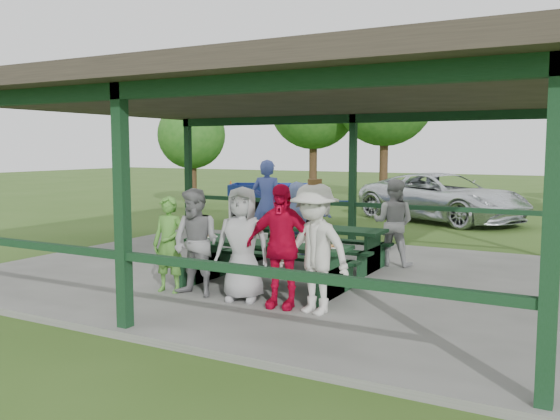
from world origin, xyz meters
The scene contains 19 objects.
ground centered at (0.00, 0.00, 0.00)m, with size 90.00×90.00×0.00m, color #32531A.
concrete_slab centered at (0.00, 0.00, 0.05)m, with size 10.00×8.00×0.10m, color #60605B.
pavilion_structure centered at (0.00, 0.00, 3.17)m, with size 10.60×8.60×3.24m.
picnic_table_near centered at (0.54, -1.20, 0.58)m, with size 2.69×1.39×0.75m.
picnic_table_far centered at (0.40, 0.80, 0.58)m, with size 2.72×1.39×0.75m.
table_setting centered at (0.64, -1.16, 0.89)m, with size 2.44×0.45×0.10m.
contestant_green centered at (-0.68, -2.10, 0.84)m, with size 0.54×0.36×1.49m, color #4D8D31.
contestant_grey_left centered at (-0.14, -2.13, 0.91)m, with size 0.79×0.62×1.62m, color gray.
contestant_grey_mid centered at (0.59, -2.00, 0.93)m, with size 0.82×0.53×1.67m, color #9C9C9E.
contestant_red centered at (1.26, -2.06, 0.97)m, with size 1.02×0.42×1.73m, color red.
contestant_white_fedora centered at (1.81, -2.11, 0.98)m, with size 1.25×0.88×1.81m.
spectator_lblue centered at (-0.40, 1.75, 0.87)m, with size 1.43×0.45×1.54m, color #93AAE4.
spectator_blue centered at (-1.40, 2.21, 1.08)m, with size 0.72×0.47×1.97m, color #3B4B9B.
spectator_grey centered at (1.71, 1.57, 0.92)m, with size 0.80×0.62×1.64m, color #9B9B9D.
pickup_truck centered at (0.73, 9.65, 0.77)m, with size 2.54×5.52×1.53m, color silver.
farm_trailer centered at (-3.76, 6.83, 0.65)m, with size 3.69×2.44×1.30m.
tree_far_left centered at (-6.55, 15.40, 4.24)m, with size 4.01×4.01×6.27m.
tree_left centered at (-3.19, 15.43, 4.50)m, with size 4.25×4.25×6.64m.
tree_edge_left centered at (-9.20, 9.79, 2.81)m, with size 2.67×2.67×4.16m.
Camera 1 is at (5.15, -9.20, 2.32)m, focal length 38.00 mm.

